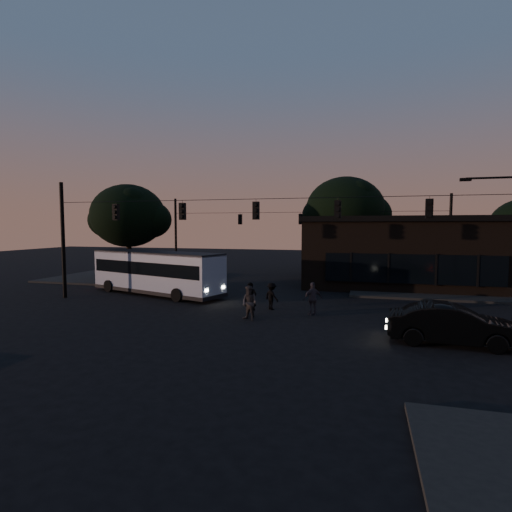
% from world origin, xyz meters
% --- Properties ---
extents(ground, '(120.00, 120.00, 0.00)m').
position_xyz_m(ground, '(0.00, 0.00, 0.00)').
color(ground, black).
rests_on(ground, ground).
extents(sidewalk_far_right, '(14.00, 10.00, 0.15)m').
position_xyz_m(sidewalk_far_right, '(12.00, 14.00, 0.07)').
color(sidewalk_far_right, black).
rests_on(sidewalk_far_right, ground).
extents(sidewalk_far_left, '(14.00, 10.00, 0.15)m').
position_xyz_m(sidewalk_far_left, '(-14.00, 14.00, 0.07)').
color(sidewalk_far_left, black).
rests_on(sidewalk_far_left, ground).
extents(building, '(15.40, 10.41, 5.40)m').
position_xyz_m(building, '(9.00, 15.97, 2.71)').
color(building, black).
rests_on(building, ground).
extents(tree_behind, '(7.60, 7.60, 9.43)m').
position_xyz_m(tree_behind, '(4.00, 22.00, 6.19)').
color(tree_behind, black).
rests_on(tree_behind, ground).
extents(tree_left, '(6.40, 6.40, 8.30)m').
position_xyz_m(tree_left, '(-14.00, 13.00, 5.57)').
color(tree_left, black).
rests_on(tree_left, ground).
extents(signal_rig_near, '(26.24, 0.30, 7.50)m').
position_xyz_m(signal_rig_near, '(0.00, 4.00, 4.45)').
color(signal_rig_near, black).
rests_on(signal_rig_near, ground).
extents(signal_rig_far, '(26.24, 0.30, 7.50)m').
position_xyz_m(signal_rig_far, '(0.00, 20.00, 4.20)').
color(signal_rig_far, black).
rests_on(signal_rig_far, ground).
extents(bus, '(10.71, 5.61, 2.95)m').
position_xyz_m(bus, '(-7.84, 6.72, 1.66)').
color(bus, '#8791AC').
rests_on(bus, ground).
extents(car, '(4.97, 1.98, 1.61)m').
position_xyz_m(car, '(9.33, -0.69, 0.80)').
color(car, black).
rests_on(car, ground).
extents(pedestrian_a, '(0.66, 0.43, 1.79)m').
position_xyz_m(pedestrian_a, '(0.27, 1.92, 0.90)').
color(pedestrian_a, black).
rests_on(pedestrian_a, ground).
extents(pedestrian_b, '(1.03, 0.93, 1.73)m').
position_xyz_m(pedestrian_b, '(0.43, 1.18, 0.86)').
color(pedestrian_b, '#312D2D').
rests_on(pedestrian_b, ground).
extents(pedestrian_c, '(1.10, 0.90, 1.75)m').
position_xyz_m(pedestrian_c, '(3.34, 3.12, 0.88)').
color(pedestrian_c, '#302B35').
rests_on(pedestrian_c, ground).
extents(pedestrian_d, '(1.12, 1.04, 1.52)m').
position_xyz_m(pedestrian_d, '(0.92, 3.97, 0.76)').
color(pedestrian_d, black).
rests_on(pedestrian_d, ground).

